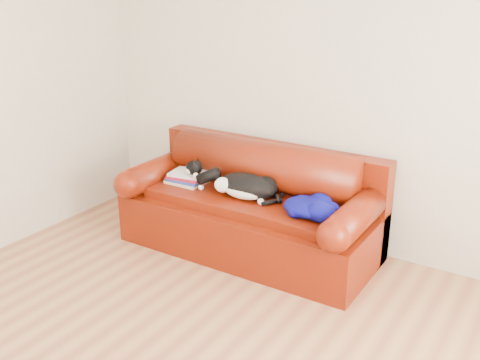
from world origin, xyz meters
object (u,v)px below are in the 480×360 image
(book_stack, at_px, (188,177))
(blanket, at_px, (310,206))
(cat, at_px, (245,187))
(sofa_base, at_px, (249,224))

(book_stack, relative_size, blanket, 0.70)
(book_stack, distance_m, blanket, 1.19)
(book_stack, relative_size, cat, 0.46)
(cat, bearing_deg, sofa_base, 77.93)
(sofa_base, bearing_deg, cat, -82.28)
(book_stack, distance_m, cat, 0.61)
(sofa_base, relative_size, blanket, 4.50)
(sofa_base, distance_m, blanket, 0.68)
(book_stack, xyz_separation_m, cat, (0.61, -0.03, 0.05))
(cat, relative_size, blanket, 1.51)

